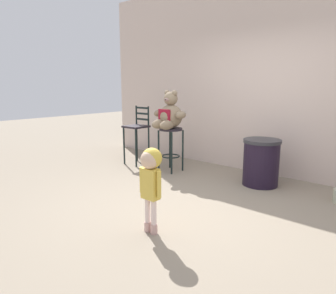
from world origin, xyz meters
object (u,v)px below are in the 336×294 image
bar_stool_with_teddy (171,140)px  trash_bin (261,162)px  teddy_bear (170,115)px  child_walking (151,172)px  bar_chair_empty (137,130)px

bar_stool_with_teddy → trash_bin: (1.57, 0.31, -0.20)m
teddy_bear → trash_bin: teddy_bear is taller
trash_bin → bar_stool_with_teddy: bearing=-168.8°
bar_stool_with_teddy → child_walking: 2.42m
teddy_bear → bar_chair_empty: size_ratio=0.58×
trash_bin → teddy_bear: bearing=-167.6°
trash_bin → bar_chair_empty: bar_chair_empty is taller
teddy_bear → child_walking: size_ratio=0.72×
bar_stool_with_teddy → trash_bin: bearing=11.2°
bar_stool_with_teddy → child_walking: child_walking is taller
bar_stool_with_teddy → teddy_bear: 0.46m
child_walking → bar_chair_empty: size_ratio=0.81×
teddy_bear → bar_chair_empty: bearing=179.0°
teddy_bear → bar_chair_empty: teddy_bear is taller
child_walking → trash_bin: (0.15, 2.26, -0.30)m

